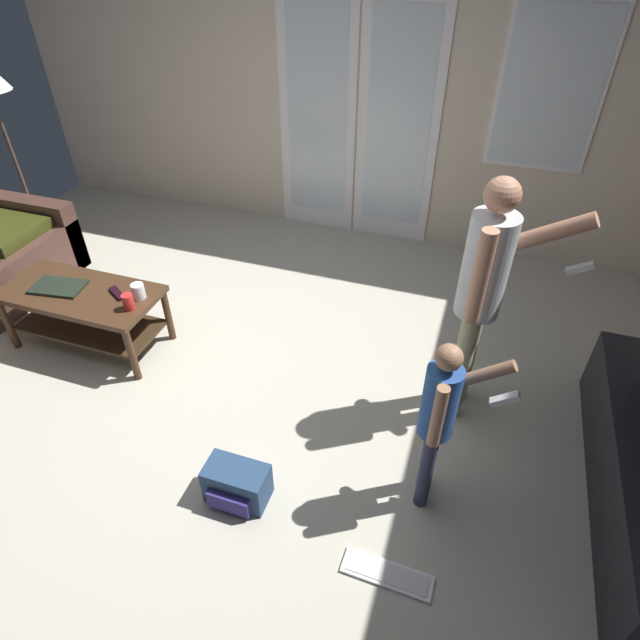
{
  "coord_description": "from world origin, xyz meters",
  "views": [
    {
      "loc": [
        1.49,
        -2.17,
        2.53
      ],
      "look_at": [
        0.78,
        -0.07,
        0.78
      ],
      "focal_mm": 29.44,
      "sensor_mm": 36.0,
      "label": 1
    }
  ],
  "objects_px": {
    "tv_remote_black": "(117,293)",
    "loose_keyboard": "(387,574)",
    "person_child": "(440,415)",
    "backpack": "(237,484)",
    "laptop_closed": "(58,287)",
    "coffee_table": "(84,306)",
    "cup_near_edge": "(128,302)",
    "person_adult": "(484,286)",
    "cup_by_laptop": "(138,291)"
  },
  "relations": [
    {
      "from": "backpack",
      "to": "tv_remote_black",
      "type": "relative_size",
      "value": 1.98
    },
    {
      "from": "cup_near_edge",
      "to": "person_adult",
      "type": "bearing_deg",
      "value": 7.48
    },
    {
      "from": "person_child",
      "to": "tv_remote_black",
      "type": "relative_size",
      "value": 6.27
    },
    {
      "from": "backpack",
      "to": "tv_remote_black",
      "type": "bearing_deg",
      "value": 145.29
    },
    {
      "from": "cup_near_edge",
      "to": "tv_remote_black",
      "type": "bearing_deg",
      "value": 148.14
    },
    {
      "from": "person_child",
      "to": "coffee_table",
      "type": "bearing_deg",
      "value": 168.84
    },
    {
      "from": "person_child",
      "to": "loose_keyboard",
      "type": "xyz_separation_m",
      "value": [
        -0.09,
        -0.51,
        -0.63
      ]
    },
    {
      "from": "person_child",
      "to": "cup_by_laptop",
      "type": "relative_size",
      "value": 10.21
    },
    {
      "from": "person_child",
      "to": "backpack",
      "type": "height_order",
      "value": "person_child"
    },
    {
      "from": "coffee_table",
      "to": "cup_near_edge",
      "type": "bearing_deg",
      "value": -7.31
    },
    {
      "from": "laptop_closed",
      "to": "cup_by_laptop",
      "type": "relative_size",
      "value": 3.37
    },
    {
      "from": "person_child",
      "to": "backpack",
      "type": "xyz_separation_m",
      "value": [
        -0.95,
        -0.34,
        -0.53
      ]
    },
    {
      "from": "coffee_table",
      "to": "cup_by_laptop",
      "type": "bearing_deg",
      "value": 8.97
    },
    {
      "from": "tv_remote_black",
      "to": "person_child",
      "type": "bearing_deg",
      "value": 17.53
    },
    {
      "from": "tv_remote_black",
      "to": "loose_keyboard",
      "type": "bearing_deg",
      "value": 5.16
    },
    {
      "from": "person_adult",
      "to": "loose_keyboard",
      "type": "relative_size",
      "value": 3.48
    },
    {
      "from": "backpack",
      "to": "loose_keyboard",
      "type": "xyz_separation_m",
      "value": [
        0.87,
        -0.16,
        -0.1
      ]
    },
    {
      "from": "laptop_closed",
      "to": "cup_by_laptop",
      "type": "distance_m",
      "value": 0.6
    },
    {
      "from": "loose_keyboard",
      "to": "person_adult",
      "type": "bearing_deg",
      "value": 81.77
    },
    {
      "from": "person_adult",
      "to": "laptop_closed",
      "type": "xyz_separation_m",
      "value": [
        -2.75,
        -0.24,
        -0.46
      ]
    },
    {
      "from": "cup_near_edge",
      "to": "tv_remote_black",
      "type": "relative_size",
      "value": 0.64
    },
    {
      "from": "loose_keyboard",
      "to": "tv_remote_black",
      "type": "height_order",
      "value": "tv_remote_black"
    },
    {
      "from": "coffee_table",
      "to": "tv_remote_black",
      "type": "xyz_separation_m",
      "value": [
        0.28,
        0.05,
        0.14
      ]
    },
    {
      "from": "loose_keyboard",
      "to": "cup_near_edge",
      "type": "bearing_deg",
      "value": 154.46
    },
    {
      "from": "coffee_table",
      "to": "backpack",
      "type": "relative_size",
      "value": 3.24
    },
    {
      "from": "coffee_table",
      "to": "backpack",
      "type": "xyz_separation_m",
      "value": [
        1.56,
        -0.84,
        -0.22
      ]
    },
    {
      "from": "coffee_table",
      "to": "cup_near_edge",
      "type": "height_order",
      "value": "cup_near_edge"
    },
    {
      "from": "coffee_table",
      "to": "person_adult",
      "type": "height_order",
      "value": "person_adult"
    },
    {
      "from": "backpack",
      "to": "laptop_closed",
      "type": "xyz_separation_m",
      "value": [
        -1.71,
        0.82,
        0.36
      ]
    },
    {
      "from": "person_adult",
      "to": "cup_near_edge",
      "type": "height_order",
      "value": "person_adult"
    },
    {
      "from": "coffee_table",
      "to": "laptop_closed",
      "type": "relative_size",
      "value": 3.1
    },
    {
      "from": "loose_keyboard",
      "to": "cup_by_laptop",
      "type": "bearing_deg",
      "value": 151.65
    },
    {
      "from": "person_child",
      "to": "loose_keyboard",
      "type": "relative_size",
      "value": 2.41
    },
    {
      "from": "person_adult",
      "to": "backpack",
      "type": "relative_size",
      "value": 4.57
    },
    {
      "from": "backpack",
      "to": "coffee_table",
      "type": "bearing_deg",
      "value": 151.74
    },
    {
      "from": "cup_by_laptop",
      "to": "tv_remote_black",
      "type": "relative_size",
      "value": 0.61
    },
    {
      "from": "loose_keyboard",
      "to": "cup_near_edge",
      "type": "distance_m",
      "value": 2.24
    },
    {
      "from": "person_adult",
      "to": "person_child",
      "type": "bearing_deg",
      "value": -97.15
    },
    {
      "from": "backpack",
      "to": "cup_by_laptop",
      "type": "relative_size",
      "value": 3.23
    },
    {
      "from": "person_adult",
      "to": "laptop_closed",
      "type": "distance_m",
      "value": 2.8
    },
    {
      "from": "cup_by_laptop",
      "to": "tv_remote_black",
      "type": "xyz_separation_m",
      "value": [
        -0.16,
        -0.02,
        -0.04
      ]
    },
    {
      "from": "coffee_table",
      "to": "cup_by_laptop",
      "type": "height_order",
      "value": "cup_by_laptop"
    },
    {
      "from": "loose_keyboard",
      "to": "backpack",
      "type": "bearing_deg",
      "value": 169.31
    },
    {
      "from": "backpack",
      "to": "cup_by_laptop",
      "type": "bearing_deg",
      "value": 140.95
    },
    {
      "from": "person_adult",
      "to": "coffee_table",
      "type": "bearing_deg",
      "value": -175.07
    },
    {
      "from": "backpack",
      "to": "cup_near_edge",
      "type": "relative_size",
      "value": 3.08
    },
    {
      "from": "person_child",
      "to": "laptop_closed",
      "type": "xyz_separation_m",
      "value": [
        -2.66,
        0.48,
        -0.17
      ]
    },
    {
      "from": "person_adult",
      "to": "cup_by_laptop",
      "type": "relative_size",
      "value": 14.76
    },
    {
      "from": "backpack",
      "to": "laptop_closed",
      "type": "distance_m",
      "value": 1.93
    },
    {
      "from": "backpack",
      "to": "cup_near_edge",
      "type": "bearing_deg",
      "value": 144.86
    }
  ]
}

